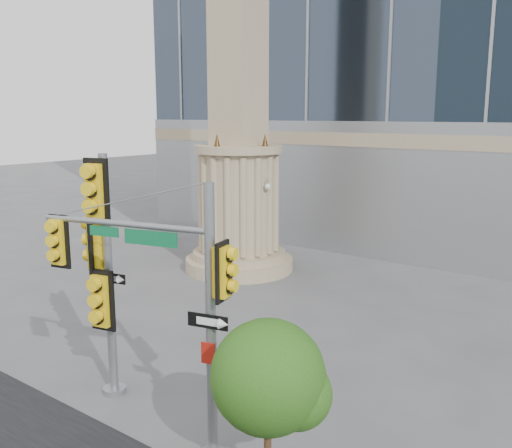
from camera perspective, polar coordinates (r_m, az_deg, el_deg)
The scene contains 5 objects.
ground at distance 13.60m, azimuth -5.98°, elevation -16.79°, with size 120.00×120.00×0.00m, color #545456.
monument at distance 22.79m, azimuth -1.76°, elevation 8.94°, with size 4.40×4.40×16.60m.
main_signal_pole at distance 10.64m, azimuth -9.06°, elevation -6.20°, with size 3.95×1.29×5.17m.
secondary_signal_pole at distance 12.91m, azimuth -15.15°, elevation -3.28°, with size 1.01×0.73×5.50m.
street_tree at distance 9.68m, azimuth 1.44°, elevation -15.49°, with size 1.96×1.91×3.05m.
Camera 1 is at (8.32, -8.71, 6.32)m, focal length 40.00 mm.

